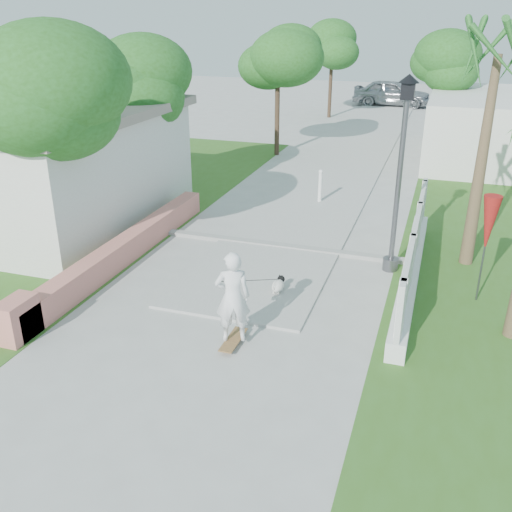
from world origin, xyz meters
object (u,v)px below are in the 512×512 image
at_px(bollard, 320,185).
at_px(dog, 278,285).
at_px(patio_umbrella, 489,225).
at_px(street_lamp, 400,169).
at_px(skateboarder, 247,285).
at_px(parked_car, 392,93).

height_order(bollard, dog, bollard).
relative_size(bollard, patio_umbrella, 0.47).
bearing_deg(dog, street_lamp, 47.68).
distance_m(street_lamp, dog, 3.70).
distance_m(patio_umbrella, skateboarder, 4.99).
height_order(street_lamp, parked_car, street_lamp).
height_order(patio_umbrella, dog, patio_umbrella).
distance_m(patio_umbrella, dog, 4.44).
bearing_deg(street_lamp, bollard, 120.96).
distance_m(bollard, dog, 6.55).
height_order(skateboarder, parked_car, skateboarder).
xyz_separation_m(street_lamp, skateboarder, (-2.38, -3.41, -1.62)).
relative_size(patio_umbrella, dog, 4.14).
bearing_deg(patio_umbrella, skateboarder, -150.65).
bearing_deg(dog, skateboarder, -94.51).
relative_size(dog, parked_car, 0.11).
xyz_separation_m(bollard, dog, (0.54, -6.52, -0.38)).
distance_m(street_lamp, patio_umbrella, 2.27).
relative_size(bollard, skateboarder, 0.38).
distance_m(street_lamp, bollard, 5.56).
height_order(bollard, patio_umbrella, patio_umbrella).
distance_m(bollard, patio_umbrella, 7.25).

